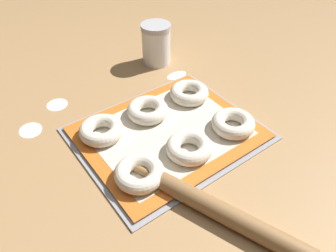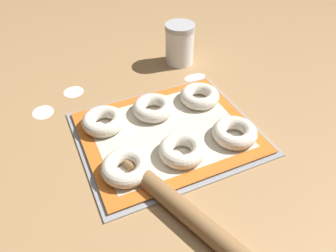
{
  "view_description": "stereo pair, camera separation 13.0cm",
  "coord_description": "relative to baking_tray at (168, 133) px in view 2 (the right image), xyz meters",
  "views": [
    {
      "loc": [
        -0.36,
        -0.49,
        0.57
      ],
      "look_at": [
        0.01,
        0.01,
        0.03
      ],
      "focal_mm": 35.0,
      "sensor_mm": 36.0,
      "label": 1
    },
    {
      "loc": [
        -0.25,
        -0.55,
        0.57
      ],
      "look_at": [
        0.01,
        0.01,
        0.03
      ],
      "focal_mm": 35.0,
      "sensor_mm": 36.0,
      "label": 2
    }
  ],
  "objects": [
    {
      "name": "ground_plane",
      "position": [
        -0.01,
        -0.01,
        -0.0
      ],
      "size": [
        2.8,
        2.8,
        0.0
      ],
      "primitive_type": "plane",
      "color": "#A87F51"
    },
    {
      "name": "baking_tray",
      "position": [
        0.0,
        0.0,
        0.0
      ],
      "size": [
        0.45,
        0.37,
        0.01
      ],
      "color": "#93969B",
      "rests_on": "ground_plane"
    },
    {
      "name": "baking_mat",
      "position": [
        0.0,
        0.0,
        0.01
      ],
      "size": [
        0.42,
        0.35,
        0.0
      ],
      "color": "orange",
      "rests_on": "baking_tray"
    },
    {
      "name": "bagel_front_left",
      "position": [
        -0.14,
        -0.09,
        0.02
      ],
      "size": [
        0.11,
        0.11,
        0.03
      ],
      "color": "silver",
      "rests_on": "baking_mat"
    },
    {
      "name": "bagel_front_center",
      "position": [
        -0.0,
        -0.09,
        0.02
      ],
      "size": [
        0.11,
        0.11,
        0.03
      ],
      "color": "silver",
      "rests_on": "baking_mat"
    },
    {
      "name": "bagel_front_right",
      "position": [
        0.14,
        -0.09,
        0.02
      ],
      "size": [
        0.11,
        0.11,
        0.03
      ],
      "color": "silver",
      "rests_on": "baking_mat"
    },
    {
      "name": "bagel_back_left",
      "position": [
        -0.14,
        0.09,
        0.02
      ],
      "size": [
        0.11,
        0.11,
        0.03
      ],
      "color": "silver",
      "rests_on": "baking_mat"
    },
    {
      "name": "bagel_back_center",
      "position": [
        -0.0,
        0.08,
        0.02
      ],
      "size": [
        0.11,
        0.11,
        0.03
      ],
      "color": "silver",
      "rests_on": "baking_mat"
    },
    {
      "name": "bagel_back_right",
      "position": [
        0.13,
        0.08,
        0.02
      ],
      "size": [
        0.11,
        0.11,
        0.03
      ],
      "color": "silver",
      "rests_on": "baking_mat"
    },
    {
      "name": "flour_canister",
      "position": [
        0.19,
        0.32,
        0.06
      ],
      "size": [
        0.1,
        0.1,
        0.13
      ],
      "color": "white",
      "rests_on": "ground_plane"
    },
    {
      "name": "rolling_pin",
      "position": [
        -0.06,
        -0.27,
        0.02
      ],
      "size": [
        0.17,
        0.42,
        0.04
      ],
      "color": "olive",
      "rests_on": "ground_plane"
    },
    {
      "name": "flour_patch_near",
      "position": [
        0.19,
        0.21,
        -0.0
      ],
      "size": [
        0.07,
        0.04,
        0.0
      ],
      "color": "white",
      "rests_on": "ground_plane"
    },
    {
      "name": "flour_patch_far",
      "position": [
        -0.18,
        0.29,
        -0.0
      ],
      "size": [
        0.06,
        0.06,
        0.0
      ],
      "color": "white",
      "rests_on": "ground_plane"
    },
    {
      "name": "flour_patch_side",
      "position": [
        -0.28,
        0.23,
        -0.0
      ],
      "size": [
        0.06,
        0.06,
        0.0
      ],
      "color": "white",
      "rests_on": "ground_plane"
    }
  ]
}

